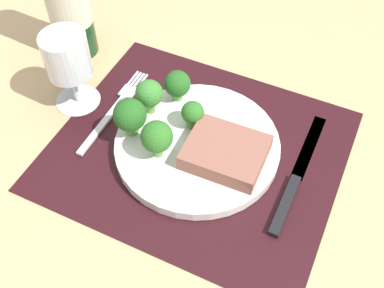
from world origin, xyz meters
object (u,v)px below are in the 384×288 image
object	(u,v)px
plate	(197,146)
wine_glass	(68,60)
fork	(114,110)
steak	(225,152)
knife	(295,181)

from	to	relation	value
plate	wine_glass	size ratio (longest dim) A/B	1.87
fork	wine_glass	distance (cm)	10.45
steak	knife	distance (cm)	10.52
knife	wine_glass	bearing A→B (deg)	-179.21
steak	knife	xyz separation A→B (cm)	(10.10, 1.42, -2.58)
fork	knife	world-z (taller)	knife
plate	steak	xyz separation A→B (cm)	(4.72, -0.89, 2.08)
steak	knife	world-z (taller)	steak
plate	knife	size ratio (longest dim) A/B	1.05
steak	fork	size ratio (longest dim) A/B	0.57
plate	steak	world-z (taller)	steak
steak	fork	bearing A→B (deg)	173.35
wine_glass	plate	bearing A→B (deg)	-2.75
fork	wine_glass	size ratio (longest dim) A/B	1.48
plate	knife	bearing A→B (deg)	2.05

